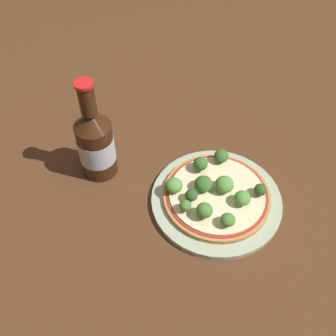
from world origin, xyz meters
TOP-DOWN VIEW (x-y plane):
  - ground_plane at (0.00, 0.00)m, footprint 3.00×3.00m
  - plate at (0.01, -0.01)m, footprint 0.25×0.25m
  - pizza at (0.01, -0.01)m, footprint 0.21×0.21m
  - broccoli_floret_0 at (0.05, 0.04)m, footprint 0.03×0.03m
  - broccoli_floret_1 at (0.05, -0.08)m, footprint 0.02×0.02m
  - broccoli_floret_2 at (-0.06, 0.02)m, footprint 0.02×0.02m
  - broccoli_floret_3 at (-0.03, 0.06)m, footprint 0.03×0.03m
  - broccoli_floret_4 at (0.01, -0.06)m, footprint 0.03×0.03m
  - broccoli_floret_5 at (-0.04, -0.06)m, footprint 0.03×0.03m
  - broccoli_floret_6 at (0.01, 0.02)m, footprint 0.03×0.03m
  - broccoli_floret_7 at (0.09, 0.02)m, footprint 0.03×0.03m
  - broccoli_floret_8 at (0.02, -0.02)m, footprint 0.04×0.04m
  - broccoli_floret_9 at (-0.05, -0.01)m, footprint 0.03×0.03m
  - broccoli_floret_10 at (-0.03, 0.02)m, footprint 0.02×0.02m
  - beer_bottle at (-0.04, 0.23)m, footprint 0.07×0.07m

SIDE VIEW (x-z plane):
  - ground_plane at x=0.00m, z-range 0.00..0.00m
  - plate at x=0.01m, z-range 0.00..0.01m
  - pizza at x=0.01m, z-range 0.01..0.03m
  - broccoli_floret_3 at x=-0.03m, z-range 0.03..0.05m
  - broccoli_floret_1 at x=0.05m, z-range 0.03..0.05m
  - broccoli_floret_6 at x=0.01m, z-range 0.03..0.06m
  - broccoli_floret_7 at x=0.09m, z-range 0.03..0.05m
  - broccoli_floret_10 at x=-0.03m, z-range 0.03..0.05m
  - broccoli_floret_5 at x=-0.04m, z-range 0.03..0.05m
  - broccoli_floret_2 at x=-0.06m, z-range 0.03..0.05m
  - broccoli_floret_4 at x=0.01m, z-range 0.03..0.06m
  - broccoli_floret_8 at x=0.02m, z-range 0.03..0.06m
  - broccoli_floret_0 at x=0.05m, z-range 0.03..0.06m
  - broccoli_floret_9 at x=-0.05m, z-range 0.03..0.06m
  - beer_bottle at x=-0.04m, z-range -0.03..0.19m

